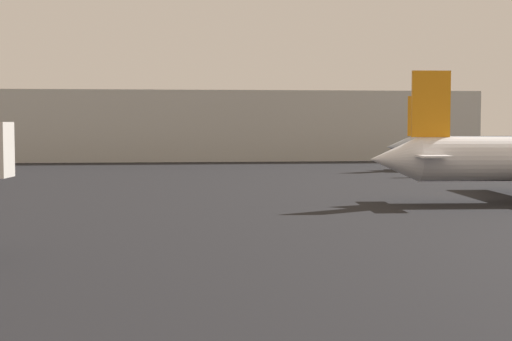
{
  "coord_description": "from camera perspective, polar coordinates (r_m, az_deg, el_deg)",
  "views": [
    {
      "loc": [
        0.5,
        -12.38,
        5.96
      ],
      "look_at": [
        6.17,
        37.38,
        2.8
      ],
      "focal_mm": 54.34,
      "sensor_mm": 36.0,
      "label": 1
    }
  ],
  "objects": [
    {
      "name": "terminal_building",
      "position": [
        128.27,
        -2.76,
        3.33
      ],
      "size": [
        79.07,
        26.69,
        10.67
      ],
      "primitive_type": "cube",
      "color": "#B7B7B2",
      "rests_on": "ground_plane"
    },
    {
      "name": "airplane_far_left",
      "position": [
        98.91,
        17.53,
        1.62
      ],
      "size": [
        27.49,
        17.14,
        9.13
      ],
      "rotation": [
        0.0,
        0.0,
        -0.28
      ],
      "color": "#B2BCCC",
      "rests_on": "ground_plane"
    }
  ]
}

